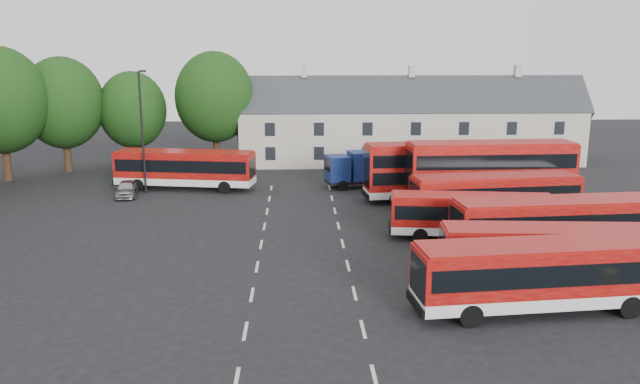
{
  "coord_description": "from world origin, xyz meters",
  "views": [
    {
      "loc": [
        2.26,
        -34.49,
        11.62
      ],
      "look_at": [
        3.78,
        6.66,
        2.2
      ],
      "focal_mm": 35.0,
      "sensor_mm": 36.0,
      "label": 1
    }
  ],
  "objects_px": {
    "bus_dd_south": "(490,171)",
    "silver_car": "(127,189)",
    "bus_row_a": "(541,271)",
    "box_truck": "(368,167)",
    "lamppost": "(142,129)"
  },
  "relations": [
    {
      "from": "bus_row_a",
      "to": "bus_dd_south",
      "type": "bearing_deg",
      "value": 74.51
    },
    {
      "from": "bus_row_a",
      "to": "silver_car",
      "type": "distance_m",
      "value": 34.28
    },
    {
      "from": "bus_dd_south",
      "to": "box_truck",
      "type": "distance_m",
      "value": 11.41
    },
    {
      "from": "box_truck",
      "to": "silver_car",
      "type": "xyz_separation_m",
      "value": [
        -19.93,
        -2.99,
        -1.09
      ]
    },
    {
      "from": "bus_row_a",
      "to": "lamppost",
      "type": "bearing_deg",
      "value": 127.99
    },
    {
      "from": "box_truck",
      "to": "lamppost",
      "type": "relative_size",
      "value": 0.74
    },
    {
      "from": "bus_dd_south",
      "to": "box_truck",
      "type": "bearing_deg",
      "value": 133.49
    },
    {
      "from": "bus_row_a",
      "to": "box_truck",
      "type": "distance_m",
      "value": 27.12
    },
    {
      "from": "bus_dd_south",
      "to": "silver_car",
      "type": "xyz_separation_m",
      "value": [
        -28.1,
        4.9,
        -2.21
      ]
    },
    {
      "from": "bus_row_a",
      "to": "box_truck",
      "type": "relative_size",
      "value": 1.57
    },
    {
      "from": "bus_row_a",
      "to": "box_truck",
      "type": "xyz_separation_m",
      "value": [
        -4.81,
        26.69,
        -0.2
      ]
    },
    {
      "from": "bus_row_a",
      "to": "silver_car",
      "type": "height_order",
      "value": "bus_row_a"
    },
    {
      "from": "bus_dd_south",
      "to": "silver_car",
      "type": "height_order",
      "value": "bus_dd_south"
    },
    {
      "from": "silver_car",
      "to": "lamppost",
      "type": "relative_size",
      "value": 0.38
    },
    {
      "from": "bus_row_a",
      "to": "box_truck",
      "type": "height_order",
      "value": "bus_row_a"
    }
  ]
}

